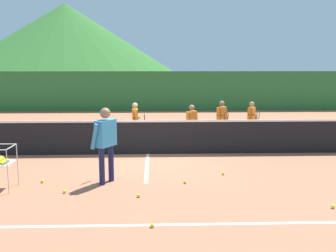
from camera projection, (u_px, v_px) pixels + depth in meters
ground_plane at (148, 154)px, 10.99m from camera, size 120.00×120.00×0.00m
line_baseline_near at (143, 225)px, 6.18m from camera, size 11.91×0.08×0.01m
line_baseline_far at (150, 120)px, 17.35m from camera, size 11.91×0.08×0.01m
line_service_center at (148, 154)px, 10.99m from camera, size 0.08×5.43×0.01m
tennis_net at (148, 137)px, 10.91m from camera, size 11.98×0.08×1.05m
instructor at (106, 138)px, 8.23m from camera, size 0.54×0.82×1.64m
student_0 at (136, 119)px, 12.45m from camera, size 0.42×0.61×1.30m
student_1 at (192, 121)px, 12.16m from camera, size 0.45×0.47×1.27m
student_2 at (222, 116)px, 13.04m from camera, size 0.46×0.70×1.30m
student_3 at (252, 116)px, 13.40m from camera, size 0.41×0.69×1.24m
tennis_ball_5 at (139, 195)px, 7.47m from camera, size 0.07×0.07×0.07m
tennis_ball_6 at (65, 191)px, 7.71m from camera, size 0.07×0.07×0.07m
tennis_ball_7 at (333, 207)px, 6.90m from camera, size 0.07×0.07×0.07m
tennis_ball_8 at (185, 182)px, 8.31m from camera, size 0.07×0.07×0.07m
tennis_ball_9 at (42, 181)px, 8.36m from camera, size 0.07×0.07×0.07m
tennis_ball_10 at (223, 173)px, 8.95m from camera, size 0.07×0.07×0.07m
tennis_ball_11 at (152, 225)px, 6.10m from camera, size 0.07×0.07×0.07m
windscreen_fence at (151, 91)px, 20.66m from camera, size 26.21×0.08×2.11m
hill_0 at (66, 40)px, 75.80m from camera, size 44.82×44.82×13.95m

